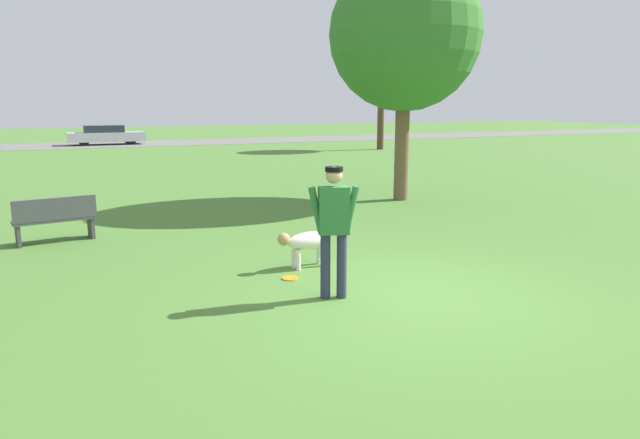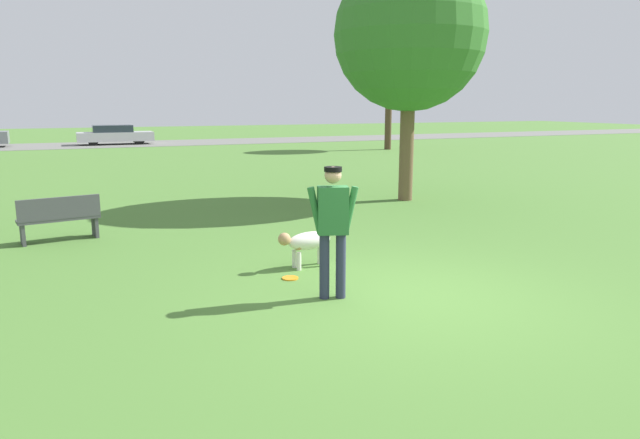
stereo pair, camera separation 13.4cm
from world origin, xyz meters
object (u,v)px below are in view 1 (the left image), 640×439
at_px(tree_near_right, 405,35).
at_px(park_bench, 55,218).
at_px(dog, 306,242).
at_px(frisbee, 290,278).
at_px(parked_car_silver, 106,135).
at_px(person, 334,222).
at_px(tree_far_right, 382,58).

distance_m(tree_near_right, park_bench, 9.21).
relative_size(dog, tree_near_right, 0.19).
bearing_deg(frisbee, parked_car_silver, 90.87).
height_order(dog, parked_car_silver, parked_car_silver).
height_order(person, tree_far_right, tree_far_right).
height_order(frisbee, tree_far_right, tree_far_right).
bearing_deg(parked_car_silver, tree_near_right, -78.00).
distance_m(tree_far_right, park_bench, 23.67).
xyz_separation_m(dog, frisbee, (-0.44, -0.45, -0.39)).
distance_m(person, dog, 1.59).
relative_size(person, tree_far_right, 0.27).
xyz_separation_m(tree_near_right, park_bench, (-8.29, -1.51, -3.73)).
bearing_deg(tree_far_right, dog, -122.73).
height_order(tree_near_right, parked_car_silver, tree_near_right).
distance_m(dog, parked_car_silver, 29.96).
bearing_deg(frisbee, dog, 45.85).
bearing_deg(dog, parked_car_silver, -95.25).
bearing_deg(tree_near_right, dog, -134.23).
relative_size(dog, park_bench, 0.79).
bearing_deg(parked_car_silver, person, -89.44).
bearing_deg(park_bench, person, 114.76).
bearing_deg(tree_far_right, park_bench, -134.64).
bearing_deg(tree_far_right, tree_near_right, -118.16).
distance_m(frisbee, tree_far_right, 24.77).
xyz_separation_m(person, parked_car_silver, (-0.69, 31.40, -0.41)).
relative_size(tree_near_right, tree_far_right, 0.94).
bearing_deg(dog, frisbee, 38.88).
relative_size(frisbee, tree_far_right, 0.04).
bearing_deg(person, tree_far_right, 76.19).
bearing_deg(tree_far_right, parked_car_silver, 143.72).
relative_size(person, frisbee, 7.24).
bearing_deg(frisbee, person, -77.33).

